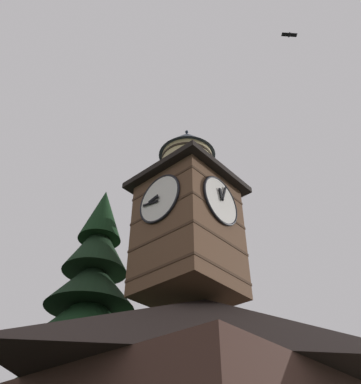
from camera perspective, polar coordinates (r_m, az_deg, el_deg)
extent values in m
pyramid|color=black|center=(13.80, 3.88, -21.05)|extent=(10.80, 9.08, 3.04)
cube|color=brown|center=(15.30, 1.12, -6.84)|extent=(3.19, 3.19, 4.77)
cube|color=#432E20|center=(14.46, 1.21, -13.05)|extent=(3.23, 3.23, 0.10)
cube|color=#432E20|center=(14.99, 1.15, -8.88)|extent=(3.23, 3.23, 0.10)
cube|color=#432E20|center=(15.59, 1.10, -5.02)|extent=(3.23, 3.23, 0.10)
cube|color=#432E20|center=(16.26, 1.05, -1.47)|extent=(3.23, 3.23, 0.10)
cylinder|color=white|center=(15.03, 5.77, -1.28)|extent=(1.97, 0.10, 1.97)
torus|color=black|center=(15.02, 5.84, -1.24)|extent=(2.07, 0.10, 2.07)
cube|color=black|center=(15.09, 5.88, -0.30)|extent=(0.24, 0.04, 0.51)
cube|color=black|center=(15.31, 6.30, -0.22)|extent=(0.36, 0.04, 0.78)
sphere|color=black|center=(14.98, 6.10, -1.12)|extent=(0.10, 0.10, 0.10)
cylinder|color=white|center=(14.87, -3.03, -0.99)|extent=(0.10, 1.97, 1.97)
torus|color=black|center=(14.86, -3.09, -0.95)|extent=(0.10, 2.07, 2.07)
cube|color=black|center=(14.99, -3.95, -1.03)|extent=(0.04, 0.51, 0.21)
cube|color=black|center=(15.01, -4.39, -1.64)|extent=(0.04, 0.81, 0.23)
sphere|color=black|center=(14.81, -3.33, -0.80)|extent=(0.10, 0.10, 0.10)
cube|color=black|center=(16.71, 1.02, 0.61)|extent=(3.89, 3.89, 0.25)
cylinder|color=tan|center=(17.32, 0.98, 3.13)|extent=(2.26, 2.26, 1.68)
cylinder|color=#2D2319|center=(16.96, 1.00, 1.69)|extent=(2.32, 2.32, 0.10)
cylinder|color=#2D2319|center=(17.32, 0.98, 3.13)|extent=(2.32, 2.32, 0.10)
cylinder|color=#2D2319|center=(17.69, 0.97, 4.51)|extent=(2.32, 2.32, 0.10)
cone|color=#2D3847|center=(18.38, 0.93, 6.86)|extent=(2.56, 2.56, 1.46)
sphere|color=#2D3847|center=(18.97, 0.91, 8.66)|extent=(0.16, 0.16, 0.16)
cone|color=#123417|center=(15.84, -14.13, -22.98)|extent=(5.16, 5.16, 2.13)
cone|color=black|center=(16.30, -13.24, -17.45)|extent=(4.34, 4.34, 2.29)
cone|color=black|center=(16.82, -12.54, -12.82)|extent=(3.52, 3.52, 2.09)
cone|color=black|center=(17.58, -11.80, -7.77)|extent=(2.69, 2.69, 2.41)
cone|color=black|center=(18.44, -11.15, -3.23)|extent=(1.87, 1.87, 2.66)
sphere|color=silver|center=(56.05, -21.24, -21.13)|extent=(1.92, 1.92, 1.92)
ellipsoid|color=black|center=(18.97, 15.43, 21.04)|extent=(0.26, 0.26, 0.13)
cube|color=black|center=(19.02, 15.95, 20.97)|extent=(0.35, 0.35, 0.03)
cube|color=black|center=(18.93, 14.92, 21.12)|extent=(0.35, 0.35, 0.03)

